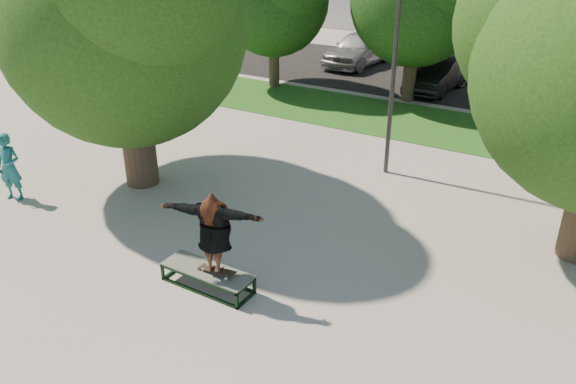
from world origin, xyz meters
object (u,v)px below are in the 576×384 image
Objects in this scene: lamppost at (395,57)px; car_silver_a at (359,48)px; tree_left at (122,8)px; grind_box at (208,278)px; car_grey at (455,61)px; car_dark at (438,73)px; bystander at (9,167)px.

lamppost is 13.19m from car_silver_a.
tree_left is 6.85m from grind_box.
lamppost is 1.30× the size of car_silver_a.
tree_left is 16.28m from car_grey.
tree_left is at bearing -93.05° from car_grey.
grind_box is 15.84m from car_dark.
tree_left reaches higher than grind_box.
car_silver_a reaches higher than grind_box.
car_silver_a is (-0.86, 15.34, -3.62)m from tree_left.
grind_box is 1.06× the size of bystander.
bystander is (-7.22, -6.35, -2.31)m from lamppost.
car_grey is at bearing 51.37° from bystander.
car_grey is at bearing 76.33° from tree_left.
car_dark is at bearing -24.89° from car_silver_a.
bystander reaches higher than car_silver_a.
lamppost reaches higher than car_grey.
car_dark is at bearing 73.62° from tree_left.
lamppost reaches higher than car_silver_a.
tree_left is 15.78m from car_silver_a.
grind_box is 0.34× the size of car_grey.
car_silver_a is at bearing 118.26° from lamppost.
car_silver_a is 5.25m from car_dark.
tree_left is 1.16× the size of lamppost.
bystander is 16.38m from car_dark.
car_dark is 0.79× the size of car_grey.
tree_left is 4.21× the size of bystander.
tree_left is 1.35× the size of car_grey.
tree_left is at bearing 30.69° from bystander.
car_dark is at bearing 48.56° from bystander.
lamppost is 7.47m from grind_box.
car_dark is at bearing -78.32° from car_grey.
tree_left is 13.96m from car_dark.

